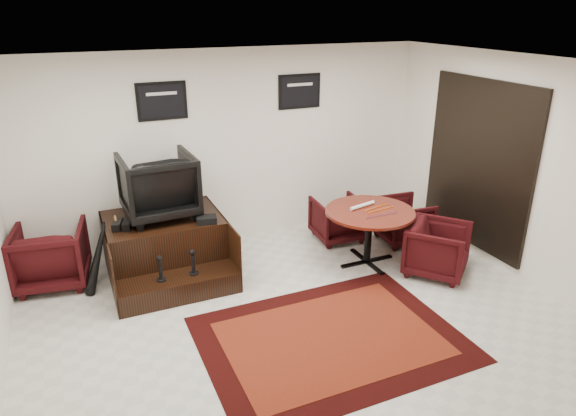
% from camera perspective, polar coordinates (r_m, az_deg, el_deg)
% --- Properties ---
extents(ground, '(6.00, 6.00, 0.00)m').
position_cam_1_polar(ground, '(5.92, 1.57, -12.61)').
color(ground, beige).
rests_on(ground, ground).
extents(room_shell, '(6.02, 5.02, 2.81)m').
position_cam_1_polar(room_shell, '(5.42, 5.13, 4.94)').
color(room_shell, white).
rests_on(room_shell, ground).
extents(area_rug, '(2.71, 2.03, 0.01)m').
position_cam_1_polar(area_rug, '(5.69, 4.76, -14.27)').
color(area_rug, black).
rests_on(area_rug, ground).
extents(shine_podium, '(1.49, 1.53, 0.77)m').
position_cam_1_polar(shine_podium, '(6.93, -13.37, -4.42)').
color(shine_podium, black).
rests_on(shine_podium, ground).
extents(shine_chair, '(0.93, 0.87, 0.92)m').
position_cam_1_polar(shine_chair, '(6.75, -14.26, 2.78)').
color(shine_chair, black).
rests_on(shine_chair, shine_podium).
extents(shoes_pair, '(0.29, 0.31, 0.10)m').
position_cam_1_polar(shoes_pair, '(6.64, -17.90, -1.75)').
color(shoes_pair, black).
rests_on(shoes_pair, shine_podium).
extents(polish_kit, '(0.28, 0.22, 0.09)m').
position_cam_1_polar(polish_kit, '(6.55, -9.03, -1.28)').
color(polish_kit, black).
rests_on(polish_kit, shine_podium).
extents(umbrella_black, '(0.34, 0.13, 0.92)m').
position_cam_1_polar(umbrella_black, '(6.66, -20.45, -5.39)').
color(umbrella_black, black).
rests_on(umbrella_black, ground).
extents(umbrella_hooked, '(0.33, 0.12, 0.88)m').
position_cam_1_polar(umbrella_hooked, '(6.85, -20.43, -4.77)').
color(umbrella_hooked, black).
rests_on(umbrella_hooked, ground).
extents(armchair_side, '(0.95, 0.90, 0.86)m').
position_cam_1_polar(armchair_side, '(7.13, -24.88, -4.54)').
color(armchair_side, black).
rests_on(armchair_side, ground).
extents(meeting_table, '(1.19, 1.19, 0.78)m').
position_cam_1_polar(meeting_table, '(6.96, 9.05, -0.97)').
color(meeting_table, '#47130A').
rests_on(meeting_table, ground).
extents(table_chair_back, '(0.73, 0.69, 0.71)m').
position_cam_1_polar(table_chair_back, '(7.76, 5.54, -0.99)').
color(table_chair_back, black).
rests_on(table_chair_back, ground).
extents(table_chair_window, '(0.71, 0.75, 0.72)m').
position_cam_1_polar(table_chair_window, '(7.86, 12.74, -1.11)').
color(table_chair_window, black).
rests_on(table_chair_window, ground).
extents(table_chair_corner, '(1.02, 1.02, 0.77)m').
position_cam_1_polar(table_chair_corner, '(7.01, 16.30, -4.16)').
color(table_chair_corner, black).
rests_on(table_chair_corner, ground).
extents(paper_roll, '(0.42, 0.15, 0.05)m').
position_cam_1_polar(paper_roll, '(7.00, 8.26, 0.28)').
color(paper_roll, white).
rests_on(paper_roll, meeting_table).
extents(table_clutter, '(0.57, 0.37, 0.01)m').
position_cam_1_polar(table_clutter, '(6.92, 10.11, -0.27)').
color(table_clutter, '#E2600C').
rests_on(table_clutter, meeting_table).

